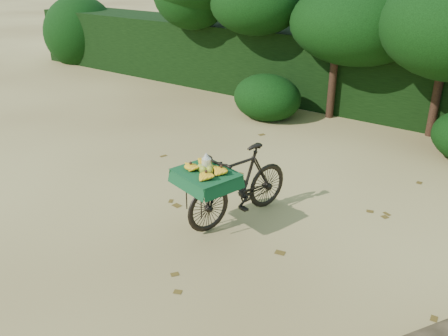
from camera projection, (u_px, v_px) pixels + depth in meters
The scene contains 6 objects.
ground at pixel (289, 236), 6.63m from camera, with size 80.00×80.00×0.00m, color tan.
vendor_bicycle at pixel (238, 184), 6.83m from camera, with size 1.11×1.96×1.12m.
hedge_backdrop at pixel (425, 83), 10.90m from camera, with size 26.00×1.80×1.80m, color black.
tree_row at pixel (392, 35), 10.20m from camera, with size 14.50×2.00×4.00m, color black, non-canonical shape.
bush_clumps at pixel (419, 129), 9.34m from camera, with size 8.80×1.70×0.90m, color black, non-canonical shape.
leaf_litter at pixel (310, 216), 7.10m from camera, with size 7.00×7.30×0.01m, color #523D15, non-canonical shape.
Camera 1 is at (2.59, -5.10, 3.60)m, focal length 38.00 mm.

